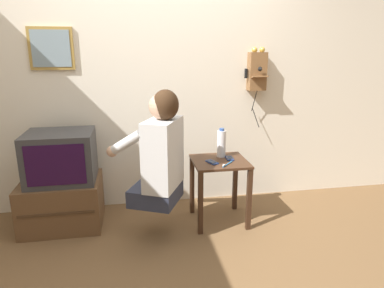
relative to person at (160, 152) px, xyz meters
The scene contains 12 objects.
ground_plane 0.81m from the person, 81.00° to the right, with size 14.00×14.00×0.00m, color brown.
wall_back 0.89m from the person, 86.12° to the left, with size 6.80×0.05×2.55m.
side_table 0.65m from the person, 18.86° to the left, with size 0.48×0.46×0.59m.
person is the anchor object (origin of this frame).
tv_stand 1.07m from the person, 157.57° to the left, with size 0.68×0.54×0.43m.
television 0.90m from the person, 157.08° to the left, with size 0.56×0.46×0.43m.
wall_phone_antique 1.34m from the person, 31.99° to the left, with size 0.21×0.19×0.79m.
framed_picture 1.37m from the person, 142.32° to the left, with size 0.38×0.03×0.37m.
cell_phone_held 0.50m from the person, 15.60° to the left, with size 0.10×0.14×0.01m.
cell_phone_spare 0.69m from the person, 18.07° to the left, with size 0.07×0.13×0.01m.
water_bottle 0.65m from the person, 26.36° to the left, with size 0.08×0.08×0.27m.
toothbrush 0.59m from the person, ahead, with size 0.12×0.13×0.02m.
Camera 1 is at (-0.26, -2.30, 1.54)m, focal length 32.00 mm.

